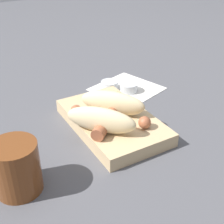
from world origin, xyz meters
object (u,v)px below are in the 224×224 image
Objects in this scene: food_tray at (112,122)px; condiment_cup_far at (109,86)px; sausage at (109,116)px; drink_glass at (16,168)px; bread_roll at (107,111)px; condiment_cup_near at (129,88)px.

condiment_cup_far is at bearing -28.09° from food_tray.
drink_glass reaches higher than sausage.
bread_roll is 3.89× the size of condiment_cup_near.
bread_roll is at bearing 62.55° from sausage.
food_tray is at bearing 151.91° from condiment_cup_far.
sausage reaches higher than condiment_cup_near.
drink_glass is at bearing 107.59° from sausage.
drink_glass is (-0.08, 0.23, 0.03)m from food_tray.
drink_glass is (-0.25, 0.32, 0.03)m from condiment_cup_far.
food_tray is at bearing -53.36° from bread_roll.
drink_glass is (-0.07, 0.21, 0.00)m from sausage.
food_tray reaches higher than condiment_cup_near.
food_tray is 1.86× the size of sausage.
food_tray is 0.04m from sausage.
sausage is 2.97× the size of condiment_cup_far.
condiment_cup_far is at bearing 45.20° from condiment_cup_near.
bread_roll is 0.22m from drink_glass.
condiment_cup_near is at bearing -44.80° from food_tray.
condiment_cup_far is (0.18, -0.11, -0.04)m from bread_roll.
food_tray reaches higher than condiment_cup_far.
food_tray is at bearing 135.20° from condiment_cup_near.
bread_roll reaches higher than condiment_cup_near.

